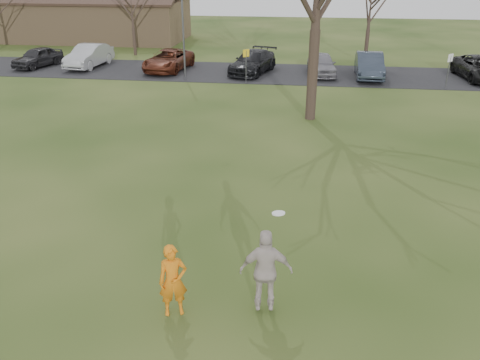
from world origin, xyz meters
name	(u,v)px	position (x,y,z in m)	size (l,w,h in m)	color
ground	(216,316)	(0.00, 0.00, 0.00)	(120.00, 120.00, 0.00)	#1E380F
parking_strip	(281,74)	(0.00, 25.00, 0.02)	(62.00, 6.50, 0.04)	black
player_defender	(173,281)	(-0.93, 0.00, 0.85)	(0.62, 0.41, 1.70)	orange
car_0	(38,57)	(-17.29, 24.91, 0.72)	(1.60, 3.99, 1.36)	#252427
car_1	(89,56)	(-13.64, 25.37, 0.82)	(1.64, 4.71, 1.55)	#A6A7AB
car_2	(168,60)	(-7.74, 24.95, 0.74)	(2.31, 5.01, 1.39)	#522113
car_3	(253,62)	(-1.88, 24.86, 0.77)	(2.04, 5.02, 1.46)	black
car_4	(322,64)	(2.69, 24.85, 0.75)	(1.67, 4.16, 1.42)	gray
car_5	(369,65)	(5.74, 24.51, 0.82)	(1.65, 4.72, 1.56)	#2A323F
catching_play	(266,271)	(1.06, 0.27, 1.11)	(1.18, 0.59, 2.44)	#BEB0AB
building	(78,18)	(-20.00, 38.00, 1.93)	(20.60, 8.50, 5.14)	#8C6D4C
lamp_post	(182,15)	(-6.00, 22.50, 3.97)	(0.34, 0.34, 6.27)	#47474C
sign_yellow	(246,60)	(-2.00, 22.00, 1.45)	(0.35, 0.35, 2.08)	#47474C
sign_white	(449,65)	(10.00, 22.00, 1.45)	(0.35, 0.35, 2.08)	#47474C
small_tree_row	(347,7)	(4.38, 30.06, 3.89)	(55.00, 5.90, 8.50)	#352821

